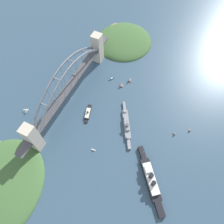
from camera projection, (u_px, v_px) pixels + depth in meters
The scene contains 13 objects.
ground_plane at pixel (72, 97), 388.30m from camera, with size 1400.00×1400.00×0.00m, color #334C60.
harbor_arch_bridge at pixel (69, 87), 359.98m from camera, with size 268.38×17.34×78.06m.
headland_west_shore at pixel (123, 41), 460.53m from camera, with size 119.28×116.38×22.78m.
ocean_liner at pixel (151, 179), 311.39m from camera, with size 85.45×71.32×18.79m.
naval_cruiser at pixel (127, 124), 357.79m from camera, with size 78.14×48.10×17.44m.
harbor_ferry_steamer at pixel (88, 113), 369.51m from camera, with size 36.03×16.35×7.19m.
seaplane_taxiing_near_bridge at pixel (26, 110), 372.43m from camera, with size 8.57×9.29×4.90m.
small_boat_0 at pixel (190, 130), 352.92m from camera, with size 6.27×5.03×6.90m.
small_boat_1 at pixel (93, 150), 338.13m from camera, with size 2.05×7.83×2.35m.
small_boat_2 at pixel (175, 133), 349.43m from camera, with size 4.11×6.33×7.62m.
small_boat_3 at pixel (121, 84), 397.01m from camera, with size 8.15×8.98×10.05m.
small_boat_4 at pixel (111, 79), 408.39m from camera, with size 11.82×7.54×2.38m.
small_boat_5 at pixel (130, 79), 402.93m from camera, with size 8.26×8.14×10.79m.
Camera 1 is at (162.93, 159.06, 323.73)m, focal length 34.62 mm.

